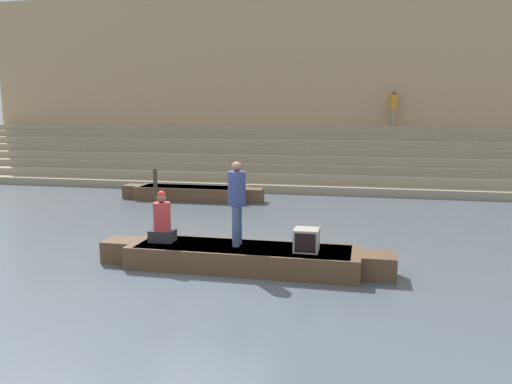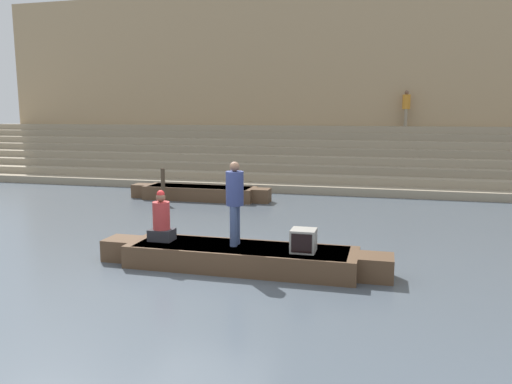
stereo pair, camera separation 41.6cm
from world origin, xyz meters
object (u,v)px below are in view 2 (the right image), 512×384
rowboat_main (241,257)px  person_rowing (161,221)px  person_standing (235,198)px  person_on_steps (406,106)px  tv_set (303,241)px  moored_boat_shore (200,193)px  mooring_post (163,186)px

rowboat_main → person_rowing: person_rowing is taller
person_standing → person_on_steps: 15.63m
rowboat_main → person_on_steps: size_ratio=3.57×
tv_set → person_on_steps: bearing=85.3°
person_standing → person_rowing: bearing=176.2°
tv_set → moored_boat_shore: (-4.90, 7.37, -0.41)m
person_rowing → person_on_steps: size_ratio=0.64×
tv_set → moored_boat_shore: 8.86m
rowboat_main → mooring_post: bearing=124.7°
person_rowing → moored_boat_shore: size_ratio=0.21×
rowboat_main → person_rowing: 1.81m
person_standing → person_rowing: person_standing is taller
mooring_post → person_on_steps: bearing=47.5°
rowboat_main → person_standing: (-0.14, 0.07, 1.16)m
moored_boat_shore → person_on_steps: size_ratio=3.12×
tv_set → mooring_post: size_ratio=0.39×
person_standing → mooring_post: size_ratio=1.39×
rowboat_main → moored_boat_shore: 8.16m
rowboat_main → person_rowing: size_ratio=5.58×
person_rowing → rowboat_main: bearing=15.1°
moored_boat_shore → mooring_post: size_ratio=4.25×
moored_boat_shore → person_standing: bearing=-63.7°
tv_set → person_on_steps: size_ratio=0.28×
mooring_post → person_on_steps: 12.33m
mooring_post → person_standing: bearing=-54.4°
person_standing → tv_set: person_standing is taller
rowboat_main → mooring_post: (-4.58, 6.28, 0.36)m
mooring_post → person_on_steps: size_ratio=0.73×
rowboat_main → tv_set: bearing=-4.7°
person_rowing → tv_set: 2.97m
person_rowing → person_on_steps: 16.17m
person_standing → moored_boat_shore: bearing=111.4°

